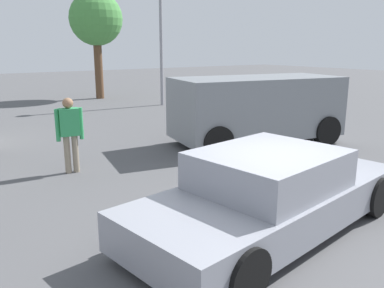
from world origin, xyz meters
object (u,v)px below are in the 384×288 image
object	(u,v)px
suv_dark	(256,107)
sedan_foreground	(270,194)
pedestrian	(70,129)
light_post_far	(161,11)

from	to	relation	value
suv_dark	sedan_foreground	bearing A→B (deg)	59.63
suv_dark	pedestrian	size ratio (longest dim) A/B	3.02
sedan_foreground	suv_dark	distance (m)	5.46
suv_dark	light_post_far	size ratio (longest dim) A/B	0.80
sedan_foreground	pedestrian	distance (m)	4.64
suv_dark	pedestrian	distance (m)	5.07
suv_dark	light_post_far	distance (m)	8.76
pedestrian	light_post_far	world-z (taller)	light_post_far
suv_dark	pedestrian	xyz separation A→B (m)	(-5.06, 0.34, -0.06)
pedestrian	light_post_far	distance (m)	10.75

